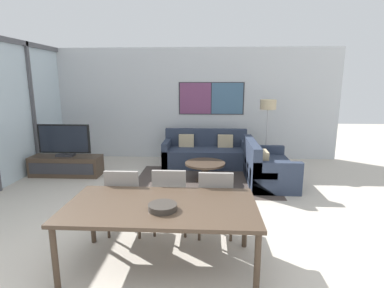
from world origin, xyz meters
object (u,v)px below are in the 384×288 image
sofa_side (265,169)px  dining_chair_centre (170,197)px  dining_table (161,210)px  floor_lamp (268,110)px  dining_chair_right (215,199)px  television (64,141)px  fruit_bowl (163,207)px  tv_console (66,166)px  sofa_main (206,154)px  dining_chair_left (125,198)px  coffee_table (205,167)px

sofa_side → dining_chair_centre: bearing=142.5°
dining_table → floor_lamp: bearing=65.3°
dining_chair_right → television: bearing=142.4°
sofa_side → fruit_bowl: (-1.59, -3.01, 0.49)m
television → fruit_bowl: bearing=-51.5°
fruit_bowl → floor_lamp: 4.54m
tv_console → dining_chair_right: (3.12, -2.40, 0.29)m
sofa_main → fruit_bowl: sofa_main is taller
dining_chair_right → fruit_bowl: (-0.55, -0.83, 0.26)m
sofa_side → fruit_bowl: bearing=152.2°
sofa_side → floor_lamp: (0.21, 1.11, 1.07)m
dining_table → sofa_main: bearing=84.0°
sofa_side → dining_chair_right: size_ratio=1.66×
television → dining_chair_left: television is taller
television → dining_chair_centre: (2.54, -2.34, -0.25)m
dining_chair_left → sofa_side: bearing=44.7°
television → dining_chair_centre: 3.46m
dining_chair_left → dining_chair_centre: same height
tv_console → dining_table: (2.54, -3.10, 0.46)m
fruit_bowl → floor_lamp: (1.80, 4.13, 0.58)m
dining_table → dining_chair_left: size_ratio=2.22×
dining_chair_centre → fruit_bowl: 0.93m
dining_table → dining_chair_centre: size_ratio=2.22×
dining_chair_left → fruit_bowl: (0.62, -0.83, 0.26)m
dining_chair_right → floor_lamp: (1.25, 3.29, 0.84)m
coffee_table → sofa_side: bearing=-0.9°
sofa_main → coffee_table: size_ratio=2.47×
tv_console → dining_chair_right: 3.95m
television → sofa_side: bearing=-3.0°
dining_table → floor_lamp: (1.84, 3.99, 0.68)m
sofa_main → tv_console: bearing=-161.6°
tv_console → sofa_main: bearing=18.4°
coffee_table → floor_lamp: (1.41, 1.09, 1.06)m
floor_lamp → fruit_bowl: bearing=-113.6°
dining_chair_centre → dining_chair_left: bearing=-173.9°
tv_console → dining_chair_left: dining_chair_left is taller
sofa_side → dining_chair_right: (-1.04, -2.18, 0.23)m
television → dining_chair_left: 3.11m
floor_lamp → coffee_table: bearing=-142.2°
dining_chair_right → coffee_table: bearing=94.0°
sofa_main → dining_chair_right: dining_chair_right is taller
sofa_side → floor_lamp: floor_lamp is taller
dining_chair_left → dining_chair_centre: (0.58, 0.06, 0.00)m
dining_chair_right → floor_lamp: bearing=69.2°
dining_chair_centre → fruit_bowl: (0.04, -0.89, 0.26)m
sofa_main → floor_lamp: bearing=-3.8°
fruit_bowl → dining_chair_right: bearing=56.7°
sofa_side → tv_console: bearing=87.0°
coffee_table → dining_chair_left: 2.43m
dining_chair_left → dining_chair_centre: 0.59m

